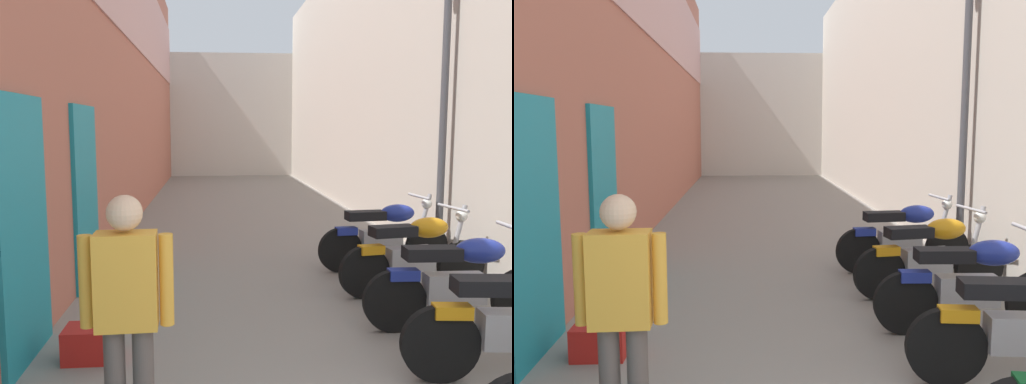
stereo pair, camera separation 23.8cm
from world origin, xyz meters
TOP-DOWN VIEW (x-y plane):
  - ground_plane at (0.00, 8.16)m, footprint 36.33×36.33m
  - building_left at (-2.61, 10.11)m, footprint 0.45×20.33m
  - building_right at (2.62, 10.16)m, footprint 0.45×20.33m
  - building_far_end at (0.00, 21.33)m, footprint 7.84×2.00m
  - motorcycle_third at (1.48, 3.71)m, footprint 1.85×0.58m
  - motorcycle_fourth at (1.48, 4.84)m, footprint 1.84×0.58m
  - motorcycle_fifth at (1.48, 5.91)m, footprint 1.85×0.58m
  - pedestrian_by_doorway at (-1.35, 1.92)m, footprint 0.52×0.21m
  - plastic_crate at (-1.88, 3.36)m, footprint 0.44×0.32m
  - street_lamp at (2.18, 5.99)m, footprint 0.79×0.18m

SIDE VIEW (x-z plane):
  - ground_plane at x=0.00m, z-range 0.00..0.00m
  - plastic_crate at x=-1.88m, z-range 0.00..0.28m
  - motorcycle_third at x=1.48m, z-range -0.02..1.02m
  - motorcycle_fourth at x=1.48m, z-range -0.02..1.02m
  - motorcycle_fifth at x=1.48m, z-range -0.02..1.02m
  - pedestrian_by_doorway at x=-1.35m, z-range 0.13..1.70m
  - building_far_end at x=0.00m, z-range 0.00..4.84m
  - street_lamp at x=2.18m, z-range 0.40..5.16m
  - building_right at x=2.62m, z-range 0.00..6.21m
  - building_left at x=-2.61m, z-range 0.03..6.48m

